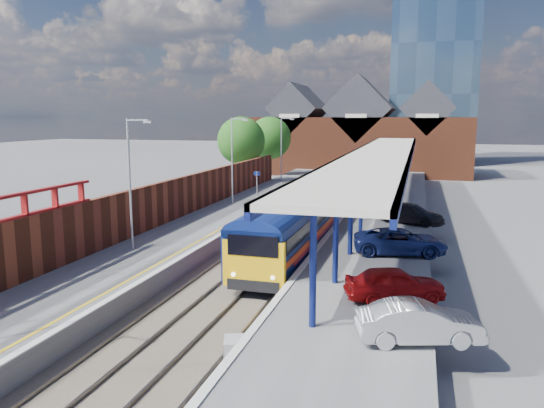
{
  "coord_description": "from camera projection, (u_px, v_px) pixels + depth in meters",
  "views": [
    {
      "loc": [
        8.28,
        -18.89,
        8.06
      ],
      "look_at": [
        -0.61,
        13.03,
        2.6
      ],
      "focal_mm": 35.0,
      "sensor_mm": 36.0,
      "label": 1
    }
  ],
  "objects": [
    {
      "name": "canopy",
      "position": [
        381.0,
        154.0,
        40.02
      ],
      "size": [
        4.5,
        52.0,
        4.48
      ],
      "color": "navy",
      "rests_on": "right_platform"
    },
    {
      "name": "platform_sign",
      "position": [
        257.0,
        181.0,
        45.16
      ],
      "size": [
        0.55,
        0.08,
        2.5
      ],
      "color": "#A5A8AA",
      "rests_on": "left_platform"
    },
    {
      "name": "rails",
      "position": [
        304.0,
        222.0,
        40.45
      ],
      "size": [
        4.51,
        76.0,
        0.14
      ],
      "color": "slate",
      "rests_on": "ground"
    },
    {
      "name": "right_platform",
      "position": [
        384.0,
        221.0,
        38.8
      ],
      "size": [
        6.0,
        76.0,
        1.0
      ],
      "primitive_type": "cube",
      "color": "#565659",
      "rests_on": "ground"
    },
    {
      "name": "train",
      "position": [
        350.0,
        176.0,
        54.17
      ],
      "size": [
        3.02,
        65.93,
        3.45
      ],
      "color": "navy",
      "rests_on": "ground"
    },
    {
      "name": "station_building",
      "position": [
        360.0,
        135.0,
        75.7
      ],
      "size": [
        30.0,
        12.12,
        13.78
      ],
      "color": "brown",
      "rests_on": "ground"
    },
    {
      "name": "ballast_bed",
      "position": [
        304.0,
        223.0,
        40.46
      ],
      "size": [
        6.0,
        76.0,
        0.06
      ],
      "primitive_type": "cube",
      "color": "#473D33",
      "rests_on": "ground"
    },
    {
      "name": "parked_car_silver",
      "position": [
        419.0,
        322.0,
        16.72
      ],
      "size": [
        4.16,
        2.42,
        1.3
      ],
      "primitive_type": "imported",
      "rotation": [
        0.0,
        0.0,
        1.85
      ],
      "color": "#B2B3B7",
      "rests_on": "right_platform"
    },
    {
      "name": "parked_car_blue",
      "position": [
        400.0,
        241.0,
        27.53
      ],
      "size": [
        5.05,
        2.87,
        1.33
      ],
      "primitive_type": "imported",
      "rotation": [
        0.0,
        0.0,
        1.72
      ],
      "color": "navy",
      "rests_on": "right_platform"
    },
    {
      "name": "tree_far",
      "position": [
        271.0,
        139.0,
        64.79
      ],
      "size": [
        5.2,
        5.2,
        8.1
      ],
      "color": "#382314",
      "rests_on": "ground"
    },
    {
      "name": "ground",
      "position": [
        326.0,
        203.0,
        49.97
      ],
      "size": [
        240.0,
        240.0,
        0.0
      ],
      "primitive_type": "plane",
      "color": "#5B5B5E",
      "rests_on": "ground"
    },
    {
      "name": "coping_right",
      "position": [
        346.0,
        212.0,
        39.47
      ],
      "size": [
        0.3,
        76.0,
        0.05
      ],
      "primitive_type": "cube",
      "color": "silver",
      "rests_on": "right_platform"
    },
    {
      "name": "lamp_post_c",
      "position": [
        234.0,
        155.0,
        43.24
      ],
      "size": [
        1.48,
        0.18,
        7.0
      ],
      "color": "#A5A8AA",
      "rests_on": "left_platform"
    },
    {
      "name": "brick_wall",
      "position": [
        168.0,
        200.0,
        36.07
      ],
      "size": [
        0.35,
        50.0,
        3.86
      ],
      "color": "brown",
      "rests_on": "left_platform"
    },
    {
      "name": "glass_tower",
      "position": [
        435.0,
        46.0,
        91.57
      ],
      "size": [
        14.2,
        14.2,
        40.3
      ],
      "color": "#466178",
      "rests_on": "ground"
    },
    {
      "name": "coping_left",
      "position": [
        265.0,
        209.0,
        41.13
      ],
      "size": [
        0.3,
        76.0,
        0.05
      ],
      "primitive_type": "cube",
      "color": "silver",
      "rests_on": "left_platform"
    },
    {
      "name": "parked_car_red",
      "position": [
        395.0,
        284.0,
        20.59
      ],
      "size": [
        4.15,
        2.77,
        1.31
      ],
      "primitive_type": "imported",
      "rotation": [
        0.0,
        0.0,
        1.92
      ],
      "color": "#A40D0E",
      "rests_on": "right_platform"
    },
    {
      "name": "tree_near",
      "position": [
        242.0,
        142.0,
        57.45
      ],
      "size": [
        5.2,
        5.2,
        8.1
      ],
      "color": "#382314",
      "rests_on": "ground"
    },
    {
      "name": "lamp_post_d",
      "position": [
        282.0,
        145.0,
        58.45
      ],
      "size": [
        1.48,
        0.18,
        7.0
      ],
      "color": "#A5A8AA",
      "rests_on": "left_platform"
    },
    {
      "name": "parked_car_dark",
      "position": [
        411.0,
        214.0,
        35.5
      ],
      "size": [
        4.87,
        3.42,
        1.31
      ],
      "primitive_type": "imported",
      "rotation": [
        0.0,
        0.0,
        1.18
      ],
      "color": "black",
      "rests_on": "right_platform"
    },
    {
      "name": "relay_cabinet",
      "position": [
        235.0,
        353.0,
        17.13
      ],
      "size": [
        0.94,
        1.07,
        1.0
      ],
      "primitive_type": "cube",
      "rotation": [
        0.0,
        0.0,
        0.31
      ],
      "color": "#9D9FA1",
      "rests_on": "ground"
    },
    {
      "name": "yellow_line",
      "position": [
        257.0,
        208.0,
        41.3
      ],
      "size": [
        0.14,
        76.0,
        0.01
      ],
      "primitive_type": "cube",
      "color": "yellow",
      "rests_on": "left_platform"
    },
    {
      "name": "lamp_post_b",
      "position": [
        132.0,
        176.0,
        28.03
      ],
      "size": [
        1.48,
        0.18,
        7.0
      ],
      "color": "#A5A8AA",
      "rests_on": "left_platform"
    },
    {
      "name": "left_platform",
      "position": [
        236.0,
        214.0,
        41.84
      ],
      "size": [
        5.0,
        76.0,
        1.0
      ],
      "primitive_type": "cube",
      "color": "#565659",
      "rests_on": "ground"
    }
  ]
}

